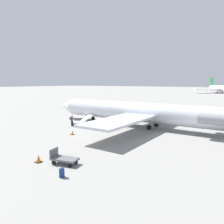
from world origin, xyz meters
The scene contains 9 objects.
ground_plane centered at (0.00, 0.00, 0.00)m, with size 600.00×600.00×0.00m, color gray.
airplane_main centered at (-1.04, 0.01, 2.25)m, with size 33.29×25.06×7.53m.
airplane_far_center centered at (3.57, -118.03, 2.93)m, with size 31.08×39.37×9.85m.
boarding_stairs centered at (7.94, 3.91, 0.39)m, with size 1.11×4.03×1.82m.
passenger centered at (8.25, 5.49, 1.00)m, with size 0.36×0.54×1.74m.
luggage_cart centered at (-2.23, 17.23, 0.46)m, with size 2.39×1.55×1.22m.
suitcase centered at (-4.00, 19.08, 0.33)m, with size 0.39×0.42×0.88m.
traffic_cone_near_stairs centered at (4.35, 9.42, 0.25)m, with size 0.49×0.49×0.54m.
traffic_cone_near_cart centered at (-0.19, 18.12, 0.29)m, with size 0.56×0.56×0.62m.
Camera 1 is at (-15.17, 29.30, 6.67)m, focal length 35.00 mm.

